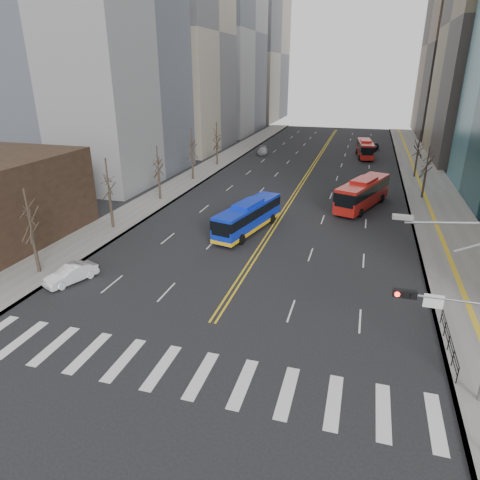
# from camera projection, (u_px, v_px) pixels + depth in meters

# --- Properties ---
(ground) EXTENTS (220.00, 220.00, 0.00)m
(ground) POSITION_uv_depth(u_px,v_px,m) (181.00, 371.00, 23.52)
(ground) COLOR black
(sidewalk_right) EXTENTS (7.00, 130.00, 0.15)m
(sidewalk_right) POSITION_uv_depth(u_px,v_px,m) (430.00, 189.00, 59.00)
(sidewalk_right) COLOR gray
(sidewalk_right) RESTS_ON ground
(sidewalk_left) EXTENTS (5.00, 130.00, 0.15)m
(sidewalk_left) POSITION_uv_depth(u_px,v_px,m) (200.00, 173.00, 67.89)
(sidewalk_left) COLOR gray
(sidewalk_left) RESTS_ON ground
(crosswalk) EXTENTS (26.70, 4.00, 0.01)m
(crosswalk) POSITION_uv_depth(u_px,v_px,m) (181.00, 371.00, 23.52)
(crosswalk) COLOR silver
(crosswalk) RESTS_ON ground
(centerline) EXTENTS (0.55, 100.00, 0.01)m
(centerline) POSITION_uv_depth(u_px,v_px,m) (312.00, 167.00, 72.51)
(centerline) COLOR gold
(centerline) RESTS_ON ground
(office_towers) EXTENTS (83.00, 134.00, 58.00)m
(office_towers) POSITION_uv_depth(u_px,v_px,m) (331.00, 18.00, 75.62)
(office_towers) COLOR gray
(office_towers) RESTS_ON ground
(signal_mast) EXTENTS (5.37, 0.37, 9.39)m
(signal_mast) POSITION_uv_depth(u_px,v_px,m) (466.00, 314.00, 19.90)
(signal_mast) COLOR gray
(signal_mast) RESTS_ON ground
(pedestrian_railing) EXTENTS (0.06, 6.06, 1.02)m
(pedestrian_railing) POSITION_uv_depth(u_px,v_px,m) (449.00, 340.00, 24.82)
(pedestrian_railing) COLOR black
(pedestrian_railing) RESTS_ON sidewalk_right
(street_trees) EXTENTS (35.20, 47.20, 7.60)m
(street_trees) POSITION_uv_depth(u_px,v_px,m) (237.00, 159.00, 54.36)
(street_trees) COLOR black
(street_trees) RESTS_ON ground
(blue_bus) EXTENTS (4.58, 10.93, 3.14)m
(blue_bus) POSITION_uv_depth(u_px,v_px,m) (248.00, 216.00, 43.22)
(blue_bus) COLOR #0D28C6
(blue_bus) RESTS_ON ground
(red_bus_near) EXTENTS (6.17, 11.33, 3.53)m
(red_bus_near) POSITION_uv_depth(u_px,v_px,m) (363.00, 192.00, 50.68)
(red_bus_near) COLOR red
(red_bus_near) RESTS_ON ground
(red_bus_far) EXTENTS (3.42, 10.36, 3.25)m
(red_bus_far) POSITION_uv_depth(u_px,v_px,m) (365.00, 148.00, 79.95)
(red_bus_far) COLOR red
(red_bus_far) RESTS_ON ground
(car_white) EXTENTS (2.91, 4.36, 1.36)m
(car_white) POSITION_uv_depth(u_px,v_px,m) (71.00, 274.00, 33.16)
(car_white) COLOR silver
(car_white) RESTS_ON ground
(car_dark_mid) EXTENTS (2.12, 4.48, 1.48)m
(car_dark_mid) POSITION_uv_depth(u_px,v_px,m) (343.00, 198.00, 52.55)
(car_dark_mid) COLOR black
(car_dark_mid) RESTS_ON ground
(car_silver) EXTENTS (2.75, 4.94, 1.35)m
(car_silver) POSITION_uv_depth(u_px,v_px,m) (263.00, 151.00, 83.45)
(car_silver) COLOR #A4A4A9
(car_silver) RESTS_ON ground
(car_dark_far) EXTENTS (2.94, 5.21, 1.37)m
(car_dark_far) POSITION_uv_depth(u_px,v_px,m) (372.00, 146.00, 87.91)
(car_dark_far) COLOR black
(car_dark_far) RESTS_ON ground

